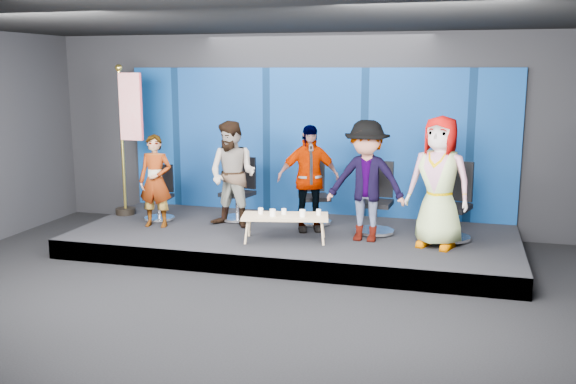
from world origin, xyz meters
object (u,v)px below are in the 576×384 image
(panelist_d, at_px, (366,181))
(mug_a, at_px, (261,211))
(panelist_a, at_px, (156,181))
(panelist_e, at_px, (439,182))
(chair_b, at_px, (239,200))
(panelist_c, at_px, (308,178))
(mug_d, at_px, (302,213))
(chair_a, at_px, (160,202))
(chair_d, at_px, (376,210))
(coffee_table, at_px, (285,217))
(mug_e, at_px, (319,212))
(panelist_b, at_px, (233,175))
(chair_c, at_px, (314,203))
(mug_c, at_px, (284,211))
(mug_b, at_px, (273,213))
(flag_stand, at_px, (128,137))
(chair_e, at_px, (451,214))

(panelist_d, height_order, mug_a, panelist_d)
(panelist_a, relative_size, panelist_e, 0.79)
(chair_b, bearing_deg, panelist_e, -3.23)
(panelist_c, distance_m, mug_d, 0.85)
(mug_a, bearing_deg, panelist_d, 13.16)
(chair_a, bearing_deg, mug_d, -21.79)
(chair_b, distance_m, chair_d, 2.42)
(coffee_table, bearing_deg, mug_e, 17.88)
(chair_a, bearing_deg, mug_a, -26.14)
(panelist_b, height_order, chair_c, panelist_b)
(chair_a, relative_size, chair_b, 0.87)
(panelist_c, distance_m, mug_a, 1.01)
(panelist_b, xyz_separation_m, mug_c, (1.03, -0.58, -0.43))
(coffee_table, bearing_deg, chair_b, 135.39)
(panelist_e, bearing_deg, chair_c, 172.89)
(panelist_c, xyz_separation_m, mug_c, (-0.22, -0.67, -0.41))
(panelist_c, relative_size, mug_b, 16.18)
(panelist_a, relative_size, mug_a, 16.73)
(panelist_d, distance_m, mug_e, 0.86)
(chair_c, distance_m, mug_e, 1.12)
(flag_stand, bearing_deg, mug_c, -12.54)
(panelist_d, height_order, mug_b, panelist_d)
(chair_d, relative_size, chair_e, 0.95)
(panelist_c, relative_size, mug_d, 16.12)
(panelist_b, distance_m, panelist_e, 3.33)
(panelist_e, bearing_deg, panelist_d, -166.71)
(panelist_a, bearing_deg, panelist_d, -4.79)
(chair_a, distance_m, coffee_table, 2.60)
(panelist_a, bearing_deg, flag_stand, 136.58)
(panelist_b, bearing_deg, coffee_table, -19.91)
(panelist_a, relative_size, chair_c, 1.44)
(mug_b, bearing_deg, mug_d, 10.75)
(chair_e, relative_size, coffee_table, 0.86)
(panelist_d, relative_size, mug_e, 20.99)
(mug_d, distance_m, flag_stand, 3.68)
(mug_b, distance_m, flag_stand, 3.30)
(panelist_b, relative_size, mug_c, 19.50)
(mug_c, bearing_deg, panelist_d, 14.36)
(mug_c, bearing_deg, mug_e, 11.01)
(chair_b, distance_m, panelist_c, 1.48)
(chair_d, distance_m, flag_stand, 4.51)
(panelist_a, height_order, coffee_table, panelist_a)
(chair_b, distance_m, flag_stand, 2.26)
(panelist_b, bearing_deg, mug_b, -28.46)
(chair_e, height_order, flag_stand, flag_stand)
(panelist_b, distance_m, mug_b, 1.24)
(panelist_a, xyz_separation_m, mug_a, (1.92, -0.32, -0.32))
(chair_e, bearing_deg, chair_d, -167.57)
(coffee_table, xyz_separation_m, mug_c, (-0.04, 0.05, 0.08))
(mug_b, bearing_deg, panelist_e, 9.33)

